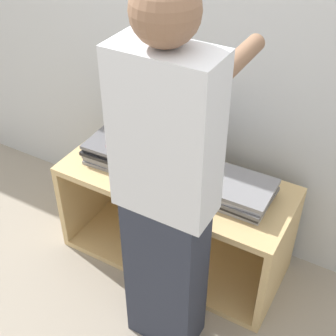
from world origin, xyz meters
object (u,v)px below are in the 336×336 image
Objects in this scene: laptop_stack_left at (120,150)px; laptop_stack_right at (239,192)px; laptop_open at (181,164)px; person at (167,196)px.

laptop_stack_right is at bearing 0.52° from laptop_stack_left.
laptop_open reaches higher than laptop_stack_left.
laptop_stack_left is at bearing 140.84° from person.
laptop_open is 0.36m from laptop_stack_left.
laptop_stack_left reaches higher than laptop_stack_right.
laptop_stack_right is 0.55m from person.
laptop_stack_left is at bearing -170.67° from laptop_open.
laptop_open is 0.19× the size of person.
laptop_stack_left is 0.70m from laptop_stack_right.
person is (0.21, -0.51, 0.25)m from laptop_open.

